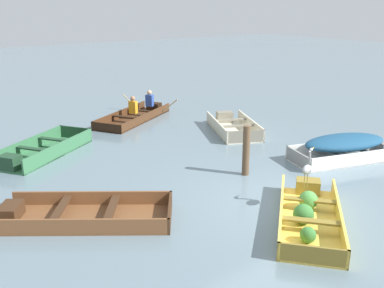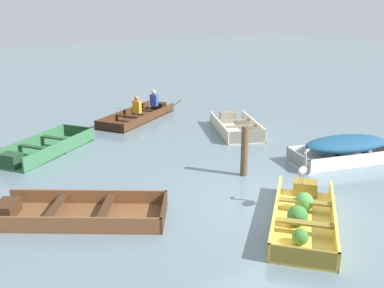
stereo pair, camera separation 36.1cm
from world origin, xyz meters
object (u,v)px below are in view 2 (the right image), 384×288
at_px(skiff_green_outer_moored, 43,150).
at_px(skiff_wooden_brown_far_moored, 74,213).
at_px(heron_on_dinghy, 303,169).
at_px(skiff_white_mid_moored, 347,147).
at_px(mooring_post, 244,151).
at_px(dinghy_yellow_foreground, 303,215).
at_px(rowboat_dark_varnish_with_crew, 140,114).
at_px(skiff_cream_near_moored, 235,127).

bearing_deg(skiff_green_outer_moored, skiff_wooden_brown_far_moored, -98.04).
relative_size(skiff_green_outer_moored, heron_on_dinghy, 3.70).
relative_size(skiff_white_mid_moored, mooring_post, 2.48).
distance_m(skiff_white_mid_moored, mooring_post, 2.99).
relative_size(skiff_wooden_brown_far_moored, skiff_green_outer_moored, 1.08).
bearing_deg(dinghy_yellow_foreground, mooring_post, 75.76).
bearing_deg(dinghy_yellow_foreground, skiff_wooden_brown_far_moored, 143.77).
bearing_deg(rowboat_dark_varnish_with_crew, mooring_post, -94.75).
bearing_deg(skiff_white_mid_moored, heron_on_dinghy, -157.99).
bearing_deg(skiff_wooden_brown_far_moored, heron_on_dinghy, -30.28).
bearing_deg(skiff_white_mid_moored, mooring_post, 164.70).
xyz_separation_m(dinghy_yellow_foreground, rowboat_dark_varnish_with_crew, (1.15, 8.81, 0.01)).
bearing_deg(skiff_white_mid_moored, rowboat_dark_varnish_with_crew, 108.13).
bearing_deg(skiff_wooden_brown_far_moored, mooring_post, -2.50).
distance_m(rowboat_dark_varnish_with_crew, mooring_post, 6.42).
bearing_deg(dinghy_yellow_foreground, skiff_cream_near_moored, 62.17).
bearing_deg(skiff_white_mid_moored, skiff_cream_near_moored, 98.29).
bearing_deg(mooring_post, skiff_wooden_brown_far_moored, 177.50).
distance_m(rowboat_dark_varnish_with_crew, heron_on_dinghy, 8.53).
bearing_deg(skiff_cream_near_moored, mooring_post, -126.58).
xyz_separation_m(skiff_wooden_brown_far_moored, rowboat_dark_varnish_with_crew, (4.71, 6.19, 0.05)).
relative_size(dinghy_yellow_foreground, skiff_wooden_brown_far_moored, 0.88).
height_order(skiff_cream_near_moored, heron_on_dinghy, heron_on_dinghy).
distance_m(dinghy_yellow_foreground, skiff_cream_near_moored, 6.26).
height_order(dinghy_yellow_foreground, skiff_cream_near_moored, dinghy_yellow_foreground).
relative_size(skiff_white_mid_moored, heron_on_dinghy, 3.66).
distance_m(dinghy_yellow_foreground, skiff_wooden_brown_far_moored, 4.42).
relative_size(skiff_white_mid_moored, rowboat_dark_varnish_with_crew, 0.85).
bearing_deg(skiff_cream_near_moored, skiff_wooden_brown_far_moored, -155.73).
bearing_deg(skiff_wooden_brown_far_moored, skiff_cream_near_moored, 24.27).
relative_size(skiff_wooden_brown_far_moored, rowboat_dark_varnish_with_crew, 0.93).
relative_size(dinghy_yellow_foreground, skiff_green_outer_moored, 0.96).
height_order(skiff_wooden_brown_far_moored, skiff_green_outer_moored, skiff_green_outer_moored).
xyz_separation_m(skiff_cream_near_moored, skiff_white_mid_moored, (0.57, -3.90, 0.26)).
distance_m(dinghy_yellow_foreground, heron_on_dinghy, 0.88).
xyz_separation_m(skiff_white_mid_moored, heron_on_dinghy, (-3.19, -1.29, 0.49)).
xyz_separation_m(rowboat_dark_varnish_with_crew, mooring_post, (-0.53, -6.38, 0.46)).
height_order(dinghy_yellow_foreground, skiff_green_outer_moored, dinghy_yellow_foreground).
relative_size(skiff_green_outer_moored, rowboat_dark_varnish_with_crew, 0.86).
xyz_separation_m(skiff_white_mid_moored, mooring_post, (-2.88, 0.79, 0.22)).
height_order(skiff_wooden_brown_far_moored, mooring_post, mooring_post).
distance_m(skiff_cream_near_moored, mooring_post, 3.90).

